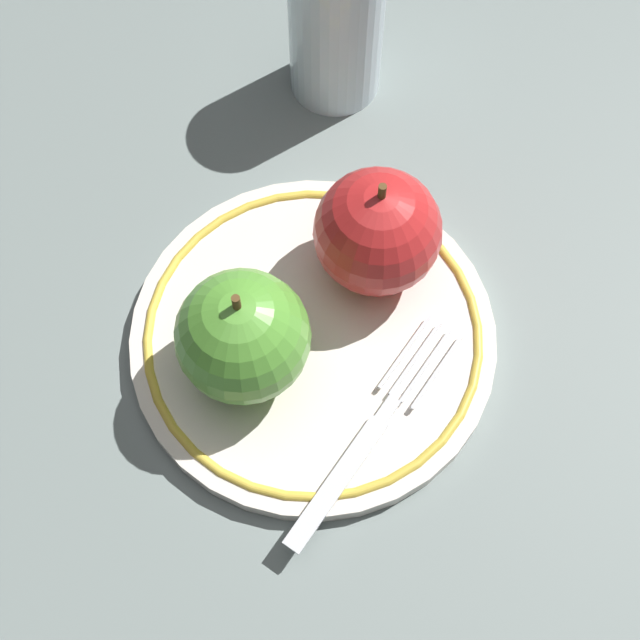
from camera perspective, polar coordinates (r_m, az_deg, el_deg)
ground_plane at (r=0.59m, az=-0.43°, el=-1.45°), size 2.00×2.00×0.00m
plate at (r=0.58m, az=0.00°, el=-1.18°), size 0.24×0.24×0.02m
apple_red_whole at (r=0.53m, az=-4.96°, el=-1.06°), size 0.08×0.08×0.09m
apple_second_whole at (r=0.56m, az=3.70°, el=5.65°), size 0.08×0.08×0.09m
fork at (r=0.54m, az=3.09°, el=-7.53°), size 0.12×0.15×0.00m
drinking_glass at (r=0.66m, az=1.04°, el=18.37°), size 0.07×0.07×0.12m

